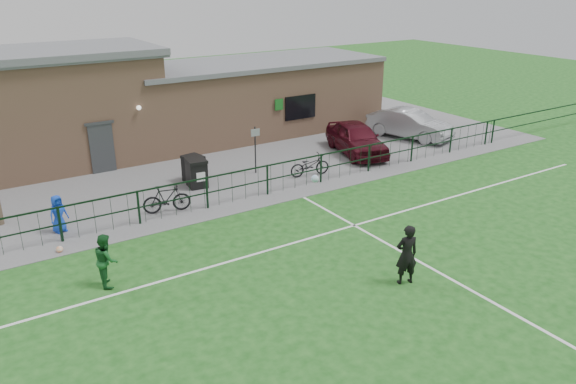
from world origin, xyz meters
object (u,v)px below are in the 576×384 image
car_maroon (356,138)px  car_silver (409,124)px  ball_ground (60,249)px  spectator_child (58,214)px  bicycle_d (167,199)px  bicycle_e (310,165)px  wheelie_bin_right (197,174)px  sign_post (255,150)px  wheelie_bin_left (193,170)px  outfield_player (106,260)px

car_maroon → car_silver: car_maroon is taller
ball_ground → spectator_child: bearing=76.8°
bicycle_d → bicycle_e: size_ratio=0.97×
wheelie_bin_right → sign_post: sign_post is taller
bicycle_e → ball_ground: bicycle_e is taller
wheelie_bin_right → car_silver: bearing=10.1°
wheelie_bin_right → ball_ground: size_ratio=5.07×
wheelie_bin_left → car_silver: (11.96, 0.09, 0.22)m
car_silver → spectator_child: car_silver is taller
car_silver → bicycle_d: 14.25m
ball_ground → wheelie_bin_right: bearing=26.6°
bicycle_d → outfield_player: size_ratio=1.13×
bicycle_e → outfield_player: outfield_player is taller
wheelie_bin_left → car_silver: size_ratio=0.23×
wheelie_bin_right → ball_ground: (-5.82, -2.92, -0.44)m
wheelie_bin_right → spectator_child: spectator_child is taller
bicycle_e → spectator_child: (-9.96, -0.11, 0.18)m
sign_post → car_silver: 9.34m
wheelie_bin_left → car_maroon: (7.96, -0.56, 0.24)m
wheelie_bin_left → outfield_player: 8.13m
car_maroon → wheelie_bin_right: bearing=-164.3°
bicycle_d → bicycle_e: bearing=-72.9°
bicycle_e → spectator_child: size_ratio=1.37×
wheelie_bin_left → ball_ground: size_ratio=4.83×
wheelie_bin_left → bicycle_d: size_ratio=0.60×
bicycle_d → wheelie_bin_right: bearing=-34.2°
bicycle_d → spectator_child: (-3.54, 0.34, 0.13)m
car_silver → bicycle_d: (-14.03, -2.49, -0.22)m
wheelie_bin_left → wheelie_bin_right: 0.63m
bicycle_d → bicycle_e: 6.43m
sign_post → outfield_player: 9.77m
outfield_player → wheelie_bin_left: bearing=-32.1°
wheelie_bin_left → spectator_child: size_ratio=0.79×
car_maroon → spectator_child: car_maroon is taller
wheelie_bin_left → wheelie_bin_right: (-0.13, -0.62, 0.02)m
wheelie_bin_right → bicycle_e: 4.68m
sign_post → car_maroon: 5.33m
car_maroon → bicycle_e: 3.88m
spectator_child → outfield_player: 4.17m
car_maroon → ball_ground: 14.24m
bicycle_d → wheelie_bin_left: bearing=-27.6°
car_silver → bicycle_d: bearing=172.3°
ball_ground → bicycle_e: bearing=8.7°
car_maroon → spectator_child: (-13.56, -1.50, -0.10)m
spectator_child → wheelie_bin_left: bearing=-0.7°
car_silver → wheelie_bin_left: bearing=162.7°
wheelie_bin_left → bicycle_d: bicycle_d is taller
car_silver → ball_ground: 18.29m
bicycle_e → car_maroon: bearing=-59.3°
bicycle_d → bicycle_e: (6.42, 0.44, -0.05)m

